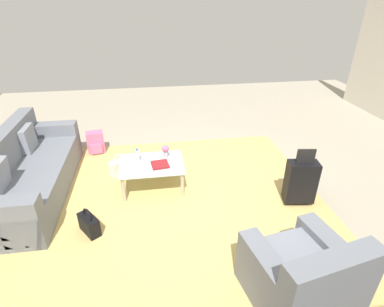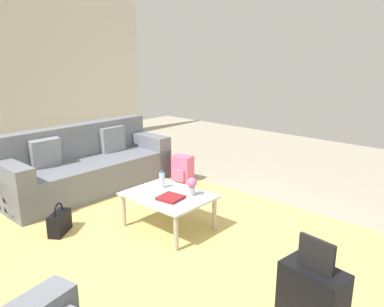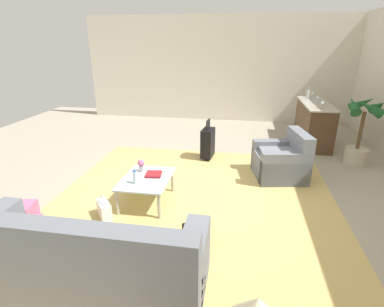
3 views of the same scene
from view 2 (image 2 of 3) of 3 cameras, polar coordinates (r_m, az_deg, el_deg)
ground_plane at (r=3.80m, az=-4.71°, el=-15.54°), size 12.00×12.00×0.00m
area_rug at (r=4.10m, az=-12.77°, el=-13.38°), size 5.20×4.40×0.01m
couch at (r=5.63m, az=-15.87°, el=-2.17°), size 0.88×2.43×0.92m
coffee_table at (r=4.21m, az=-3.64°, el=-6.88°), size 0.93×0.71×0.41m
water_bottle at (r=4.36m, az=-4.59°, el=-4.06°), size 0.06×0.06×0.20m
coffee_table_book at (r=4.05m, az=-3.27°, el=-6.74°), size 0.27×0.27×0.03m
flower_vase at (r=4.10m, az=-0.02°, el=-4.81°), size 0.11×0.11×0.21m
handbag_black at (r=4.43m, az=-19.53°, el=-9.85°), size 0.30×0.34×0.36m
handbag_white at (r=4.95m, az=-4.07°, el=-6.30°), size 0.34×0.31×0.36m
backpack_pink at (r=5.79m, az=-1.48°, el=-2.36°), size 0.33×0.29×0.40m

